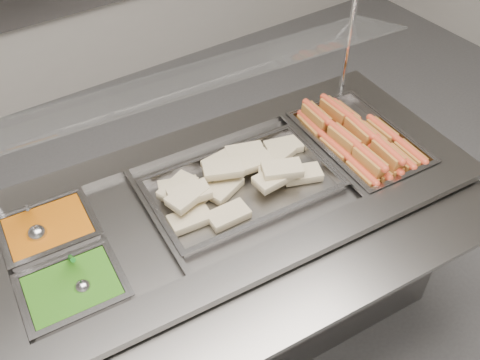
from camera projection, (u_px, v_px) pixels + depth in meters
steam_counter at (230, 262)px, 2.19m from camera, size 1.83×0.92×0.85m
tray_rail at (304, 296)px, 1.62m from camera, size 1.71×0.48×0.05m
sneeze_guard at (198, 78)px, 1.79m from camera, size 1.57×0.40×0.41m
pan_hotdogs at (358, 145)px, 2.13m from camera, size 0.36×0.54×0.09m
pan_wraps at (242, 188)px, 1.93m from camera, size 0.67×0.43×0.07m
pan_beans at (50, 234)px, 1.79m from camera, size 0.30×0.25×0.09m
pan_peas at (75, 294)px, 1.62m from camera, size 0.30×0.25×0.09m
hotdogs_in_buns at (357, 139)px, 2.09m from camera, size 0.31×0.50×0.11m
tortilla_wraps at (235, 178)px, 1.91m from camera, size 0.65×0.32×0.09m
ladle at (37, 232)px, 1.74m from camera, size 0.07×0.18×0.15m
serving_spoon at (81, 282)px, 1.59m from camera, size 0.05×0.16×0.14m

